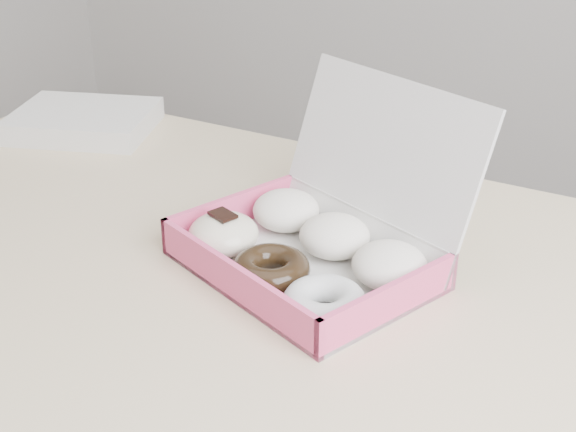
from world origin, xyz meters
The scene contains 3 objects.
table centered at (0.00, 0.00, 0.67)m, with size 1.20×0.80×0.75m.
donut_box centered at (0.15, 0.04, 0.78)m, with size 0.38×0.37×0.21m.
newspapers centered at (-0.42, 0.26, 0.77)m, with size 0.24×0.19×0.04m, color silver.
Camera 1 is at (0.54, -0.73, 1.26)m, focal length 50.00 mm.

